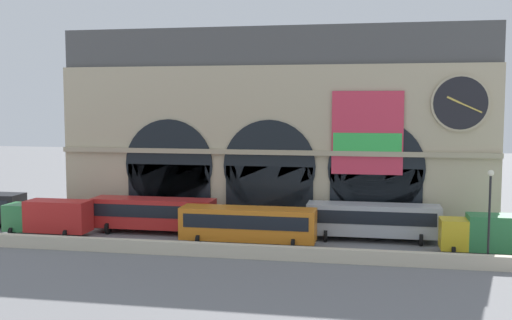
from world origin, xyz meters
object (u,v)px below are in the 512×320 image
Objects in this scene: bus_midwest at (153,213)px; street_lamp_quayside at (490,205)px; box_truck_west at (49,216)px; bus_center at (248,224)px; bus_mideast at (373,220)px; box_truck_east at (493,234)px.

street_lamp_quayside is (27.17, -6.36, 2.63)m from bus_midwest.
street_lamp_quayside is at bearing -5.76° from box_truck_west.
bus_center is 18.41m from street_lamp_quayside.
bus_center is at bearing 169.99° from street_lamp_quayside.
street_lamp_quayside is at bearing -40.79° from bus_mideast.
box_truck_east is at bearing -5.88° from bus_midwest.
box_truck_west and box_truck_east have the same top height.
bus_midwest is at bearing 17.77° from box_truck_west.
bus_mideast is at bearing 158.97° from box_truck_east.
bus_midwest is 9.77m from bus_center.
street_lamp_quayside reaches higher than box_truck_east.
bus_center is at bearing -19.04° from bus_midwest.
street_lamp_quayside reaches higher than bus_midwest.
bus_center is (17.81, -0.44, 0.08)m from box_truck_west.
bus_midwest is 1.00× the size of bus_center.
bus_midwest is 19.20m from bus_mideast.
bus_center is 18.87m from box_truck_east.
box_truck_east is 4.49m from street_lamp_quayside.
street_lamp_quayside is (35.75, -3.61, 2.71)m from box_truck_west.
box_truck_west is 27.96m from bus_mideast.
bus_midwest is 28.03m from street_lamp_quayside.
box_truck_west is 9.01m from bus_midwest.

